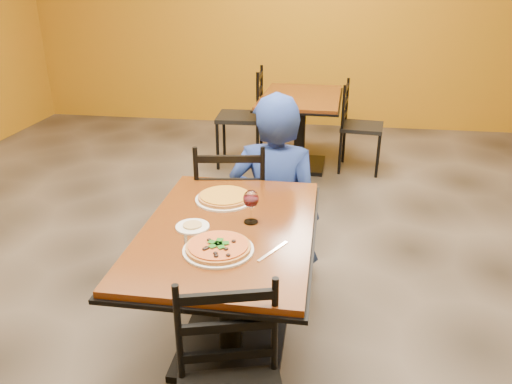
% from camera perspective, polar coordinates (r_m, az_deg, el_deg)
% --- Properties ---
extents(floor, '(7.00, 8.00, 0.01)m').
position_cam_1_polar(floor, '(3.19, -1.08, -11.83)').
color(floor, black).
rests_on(floor, ground).
extents(wall_back, '(7.00, 0.01, 3.00)m').
position_cam_1_polar(wall_back, '(6.59, 5.00, 20.43)').
color(wall_back, '#A86812').
rests_on(wall_back, ground).
extents(table_main, '(0.83, 1.23, 0.75)m').
position_cam_1_polar(table_main, '(2.48, -3.11, -7.93)').
color(table_main, '#60350F').
rests_on(table_main, floor).
extents(table_second, '(0.84, 1.21, 0.75)m').
position_cam_1_polar(table_second, '(5.11, 5.09, 8.80)').
color(table_second, '#60350F').
rests_on(table_second, floor).
extents(chair_main_far, '(0.49, 0.49, 0.95)m').
position_cam_1_polar(chair_main_far, '(3.21, -2.80, -1.82)').
color(chair_main_far, black).
rests_on(chair_main_far, floor).
extents(chair_second_left, '(0.47, 0.47, 1.00)m').
position_cam_1_polar(chair_second_left, '(5.20, -1.86, 8.52)').
color(chair_second_left, black).
rests_on(chair_second_left, floor).
extents(chair_second_right, '(0.45, 0.45, 0.90)m').
position_cam_1_polar(chair_second_right, '(5.14, 12.03, 7.25)').
color(chair_second_right, black).
rests_on(chair_second_right, floor).
extents(diner, '(0.62, 0.42, 1.22)m').
position_cam_1_polar(diner, '(3.20, 2.17, 0.73)').
color(diner, navy).
rests_on(diner, floor).
extents(plate_main, '(0.31, 0.31, 0.01)m').
position_cam_1_polar(plate_main, '(2.18, -4.32, -6.61)').
color(plate_main, white).
rests_on(plate_main, table_main).
extents(pizza_main, '(0.28, 0.28, 0.02)m').
position_cam_1_polar(pizza_main, '(2.17, -4.34, -6.25)').
color(pizza_main, '#980F0B').
rests_on(pizza_main, plate_main).
extents(plate_far, '(0.31, 0.31, 0.01)m').
position_cam_1_polar(plate_far, '(2.66, -3.63, -0.82)').
color(plate_far, white).
rests_on(plate_far, table_main).
extents(pizza_far, '(0.28, 0.28, 0.02)m').
position_cam_1_polar(pizza_far, '(2.65, -3.63, -0.50)').
color(pizza_far, gold).
rests_on(pizza_far, plate_far).
extents(side_plate, '(0.16, 0.16, 0.01)m').
position_cam_1_polar(side_plate, '(2.38, -7.27, -3.96)').
color(side_plate, white).
rests_on(side_plate, table_main).
extents(dip, '(0.09, 0.09, 0.01)m').
position_cam_1_polar(dip, '(2.38, -7.28, -3.76)').
color(dip, tan).
rests_on(dip, side_plate).
extents(wine_glass, '(0.08, 0.08, 0.18)m').
position_cam_1_polar(wine_glass, '(2.38, -0.58, -1.53)').
color(wine_glass, white).
rests_on(wine_glass, table_main).
extents(fork, '(0.08, 0.18, 0.00)m').
position_cam_1_polar(fork, '(2.23, -7.94, -6.09)').
color(fork, silver).
rests_on(fork, table_main).
extents(knife, '(0.11, 0.19, 0.00)m').
position_cam_1_polar(knife, '(2.17, 1.93, -6.78)').
color(knife, silver).
rests_on(knife, table_main).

